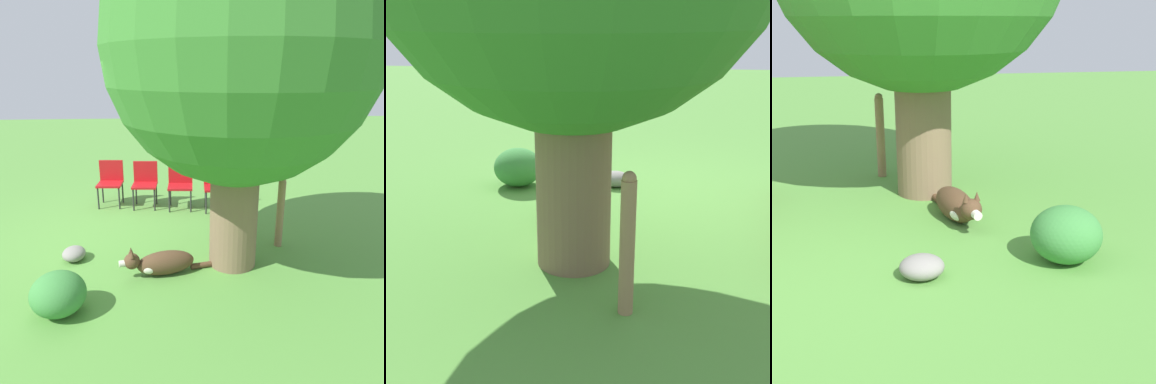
{
  "view_description": "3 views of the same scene",
  "coord_description": "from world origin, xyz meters",
  "views": [
    {
      "loc": [
        5.13,
        0.54,
        2.42
      ],
      "look_at": [
        -0.38,
        1.01,
        0.61
      ],
      "focal_mm": 35.0,
      "sensor_mm": 36.0,
      "label": 1
    },
    {
      "loc": [
        0.3,
        5.47,
        1.98
      ],
      "look_at": [
        0.84,
        0.67,
        0.35
      ],
      "focal_mm": 50.0,
      "sensor_mm": 36.0,
      "label": 2
    },
    {
      "loc": [
        0.19,
        -4.27,
        1.85
      ],
      "look_at": [
        1.05,
        0.47,
        0.3
      ],
      "focal_mm": 50.0,
      "sensor_mm": 36.0,
      "label": 3
    }
  ],
  "objects": [
    {
      "name": "ground_plane",
      "position": [
        0.0,
        0.0,
        0.0
      ],
      "size": [
        30.0,
        30.0,
        0.0
      ],
      "primitive_type": "plane",
      "color": "#56933D"
    },
    {
      "name": "red_chair_1",
      "position": [
        -1.5,
        0.24,
        0.48
      ],
      "size": [
        0.46,
        0.47,
        0.83
      ],
      "rotation": [
        0.0,
        0.0,
        -0.08
      ],
      "color": "#B21419",
      "rests_on": "ground_plane"
    },
    {
      "name": "fence_post",
      "position": [
        0.34,
        2.2,
        0.52
      ],
      "size": [
        0.1,
        0.1,
        1.02
      ],
      "color": "#937551",
      "rests_on": "ground_plane"
    },
    {
      "name": "red_chair_0",
      "position": [
        -1.64,
        -0.4,
        0.48
      ],
      "size": [
        0.46,
        0.47,
        0.83
      ],
      "rotation": [
        0.0,
        0.0,
        -0.08
      ],
      "color": "#B21419",
      "rests_on": "ground_plane"
    },
    {
      "name": "red_chair_2",
      "position": [
        -1.37,
        0.88,
        0.48
      ],
      "size": [
        0.46,
        0.47,
        0.83
      ],
      "rotation": [
        0.0,
        0.0,
        -0.08
      ],
      "color": "#B21419",
      "rests_on": "ground_plane"
    },
    {
      "name": "oak_tree",
      "position": [
        0.79,
        1.44,
        2.61
      ],
      "size": [
        3.08,
        3.08,
        4.19
      ],
      "color": "#7A6047",
      "rests_on": "ground_plane"
    },
    {
      "name": "dog",
      "position": [
        0.99,
        0.51,
        0.15
      ],
      "size": [
        0.43,
        1.21,
        0.39
      ],
      "rotation": [
        0.0,
        0.0,
        4.92
      ],
      "color": "#513823",
      "rests_on": "ground_plane"
    },
    {
      "name": "low_shrub",
      "position": [
        1.69,
        -0.55,
        0.23
      ],
      "size": [
        0.57,
        0.57,
        0.46
      ],
      "color": "#3D843D",
      "rests_on": "ground_plane"
    },
    {
      "name": "garden_rock",
      "position": [
        0.53,
        -0.65,
        0.09
      ],
      "size": [
        0.34,
        0.3,
        0.18
      ],
      "color": "gray",
      "rests_on": "ground_plane"
    },
    {
      "name": "red_chair_3",
      "position": [
        -1.24,
        1.52,
        0.48
      ],
      "size": [
        0.46,
        0.47,
        0.83
      ],
      "rotation": [
        0.0,
        0.0,
        -0.08
      ],
      "color": "#B21419",
      "rests_on": "ground_plane"
    }
  ]
}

